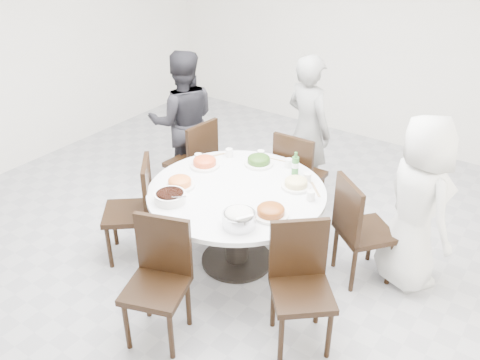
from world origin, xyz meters
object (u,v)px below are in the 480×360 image
Objects in this scene: diner_right at (417,204)px; dining_table at (237,227)px; chair_sw at (128,211)px; chair_nw at (190,162)px; chair_s at (155,287)px; diner_left at (183,122)px; rice_bowl at (239,220)px; diner_middle at (308,130)px; chair_n at (301,174)px; soup_bowl at (170,197)px; chair_se at (302,291)px; chair_ne at (366,229)px; beverage_bottle at (295,163)px.

dining_table is at bearing 64.52° from diner_right.
chair_nw is at bearing 148.99° from chair_sw.
chair_nw is 1.94m from chair_s.
diner_left reaches higher than dining_table.
chair_sw is 3.75× the size of rice_bowl.
diner_middle is 6.22× the size of rice_bowl.
chair_n is (0.07, 1.00, 0.10)m from dining_table.
chair_s is 0.78m from soup_bowl.
diner_left reaches higher than chair_se.
diner_right is at bearing 131.65° from diner_left.
rice_bowl is (0.32, -0.42, 0.43)m from dining_table.
chair_nw and chair_s have the same top height.
chair_ne is at bearing 45.20° from chair_se.
dining_table is at bearing 110.82° from diner_middle.
rice_bowl is at bearing 52.74° from chair_sw.
chair_s is at bearing -113.45° from rice_bowl.
chair_se is 2.13m from diner_middle.
beverage_bottle is at bearing 62.87° from dining_table.
chair_se is 1.27m from beverage_bottle.
dining_table is 6.97× the size of beverage_bottle.
chair_ne is at bearing 126.72° from diner_left.
beverage_bottle is at bearing 45.39° from diner_right.
beverage_bottle is at bearing 129.36° from diner_middle.
chair_nw is 0.61× the size of diner_left.
soup_bowl is (-0.33, -0.46, 0.41)m from dining_table.
chair_s is (-0.02, -2.06, 0.00)m from chair_n.
chair_nw reaches higher than dining_table.
dining_table is 1.58× the size of chair_nw.
soup_bowl is (-0.40, -1.46, 0.31)m from chair_n.
chair_ne is at bearing 66.70° from diner_right.
diner_left is at bearing 30.24° from chair_ne.
chair_nw and chair_sw have the same top height.
diner_middle reaches higher than diner_right.
dining_table is 1.06m from chair_se.
dining_table is at bearing 110.35° from chair_se.
chair_nw is 3.75× the size of rice_bowl.
rice_bowl is at bearing 85.46° from diner_right.
chair_sw is 0.60× the size of diner_middle.
chair_s reaches higher than soup_bowl.
dining_table is 1.58m from diner_left.
chair_s is at bearing 171.30° from chair_se.
diner_middle is at bearing -1.33° from chair_ne.
chair_n is 1.73m from chair_sw.
beverage_bottle reaches higher than rice_bowl.
diner_left is (-1.22, -0.54, -0.01)m from diner_middle.
chair_nw is 4.41× the size of beverage_bottle.
rice_bowl is at bearing 98.55° from chair_n.
diner_left is at bearing 147.60° from dining_table.
chair_nw is at bearing 150.24° from dining_table.
chair_se is 4.41× the size of beverage_bottle.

